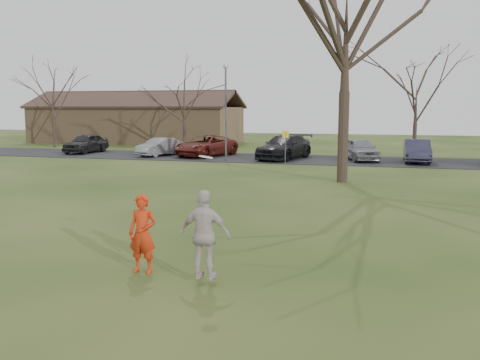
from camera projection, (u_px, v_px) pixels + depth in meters
name	position (u px, v px, depth m)	size (l,w,h in m)	color
ground	(189.00, 277.00, 10.78)	(120.00, 120.00, 0.00)	#1E380F
parking_strip	(323.00, 160.00, 34.66)	(62.00, 6.50, 0.04)	black
player_defender	(143.00, 234.00, 11.00)	(0.62, 0.40, 1.69)	red
car_0	(86.00, 143.00, 39.73)	(1.73, 4.31, 1.47)	black
car_1	(159.00, 147.00, 37.36)	(1.34, 3.86, 1.27)	gray
car_2	(206.00, 146.00, 37.05)	(2.44, 5.28, 1.47)	#5E1D16
car_3	(284.00, 147.00, 35.02)	(2.24, 5.52, 1.60)	black
car_4	(360.00, 149.00, 34.07)	(1.71, 4.24, 1.45)	gray
car_5	(417.00, 151.00, 32.87)	(1.53, 4.38, 1.44)	#2E2D43
catching_play	(205.00, 235.00, 10.20)	(1.06, 0.46, 2.47)	beige
building	(137.00, 123.00, 52.04)	(20.60, 8.50, 5.14)	#8C6D4C
lamp_post	(226.00, 100.00, 33.29)	(0.34, 0.34, 6.27)	#47474C
sign_yellow	(285.00, 141.00, 32.12)	(0.35, 0.35, 2.08)	#47474C
big_tree	(346.00, 29.00, 23.62)	(9.00, 9.00, 14.00)	#352821
small_tree_row	(392.00, 102.00, 37.82)	(55.00, 5.90, 8.50)	#352821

